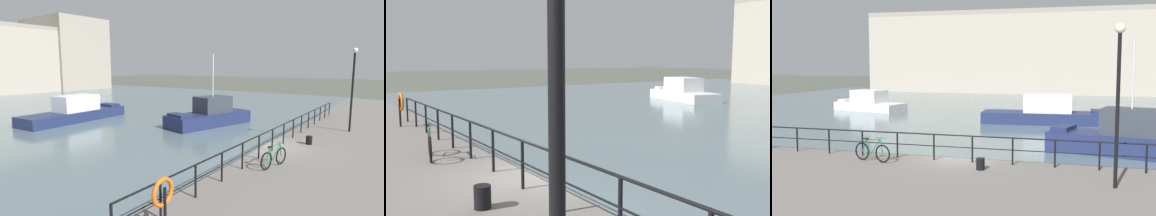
# 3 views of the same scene
# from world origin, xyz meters

# --- Properties ---
(ground_plane) EXTENTS (240.00, 240.00, 0.00)m
(ground_plane) POSITION_xyz_m (0.00, 0.00, 0.00)
(ground_plane) COLOR #4C5147
(water_basin) EXTENTS (80.00, 60.00, 0.01)m
(water_basin) POSITION_xyz_m (0.00, 30.20, 0.01)
(water_basin) COLOR slate
(water_basin) RESTS_ON ground_plane
(harbor_building) EXTENTS (61.72, 16.90, 15.46)m
(harbor_building) POSITION_xyz_m (5.40, 58.60, 6.38)
(harbor_building) COLOR #A89E8E
(harbor_building) RESTS_ON ground_plane
(moored_white_yacht) EXTENTS (10.18, 3.73, 2.36)m
(moored_white_yacht) POSITION_xyz_m (1.45, 19.10, 0.84)
(moored_white_yacht) COLOR navy
(moored_white_yacht) RESTS_ON water_basin
(moored_green_narrowboat) EXTENTS (7.93, 4.70, 2.03)m
(moored_green_narrowboat) POSITION_xyz_m (-16.99, 24.34, 0.76)
(moored_green_narrowboat) COLOR white
(moored_green_narrowboat) RESTS_ON water_basin
(moored_cabin_cruiser) EXTENTS (8.23, 4.53, 6.06)m
(moored_cabin_cruiser) POSITION_xyz_m (6.84, 7.73, 0.88)
(moored_cabin_cruiser) COLOR navy
(moored_cabin_cruiser) RESTS_ON water_basin
(quay_railing) EXTENTS (22.67, 0.07, 1.08)m
(quay_railing) POSITION_xyz_m (0.75, -0.75, 1.72)
(quay_railing) COLOR black
(quay_railing) RESTS_ON quay_promenade
(parked_bicycle) EXTENTS (1.74, 0.45, 0.98)m
(parked_bicycle) POSITION_xyz_m (-3.15, -1.68, 1.37)
(parked_bicycle) COLOR black
(parked_bicycle) RESTS_ON quay_promenade
(mooring_bollard) EXTENTS (0.32, 0.32, 0.44)m
(mooring_bollard) POSITION_xyz_m (1.38, -1.89, 1.20)
(mooring_bollard) COLOR black
(mooring_bollard) RESTS_ON quay_promenade
(quay_lamp_post) EXTENTS (0.32, 0.32, 5.16)m
(quay_lamp_post) POSITION_xyz_m (6.09, -3.12, 4.23)
(quay_lamp_post) COLOR black
(quay_lamp_post) RESTS_ON quay_promenade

